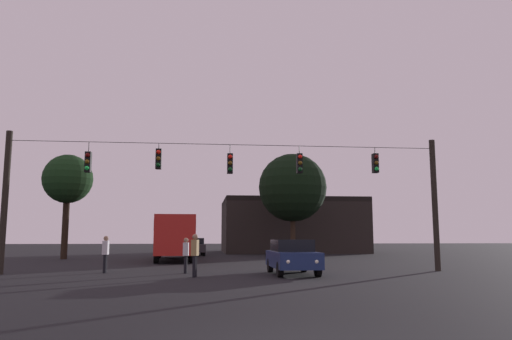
# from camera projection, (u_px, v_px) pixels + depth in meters

# --- Properties ---
(ground_plane) EXTENTS (168.00, 168.00, 0.00)m
(ground_plane) POSITION_uv_depth(u_px,v_px,m) (222.00, 262.00, 31.32)
(ground_plane) COLOR black
(ground_plane) RESTS_ON ground
(overhead_signal_span) EXTENTS (20.46, 0.44, 6.43)m
(overhead_signal_span) POSITION_uv_depth(u_px,v_px,m) (231.00, 189.00, 22.97)
(overhead_signal_span) COLOR black
(overhead_signal_span) RESTS_ON ground
(city_bus) EXTENTS (3.19, 11.14, 3.00)m
(city_bus) POSITION_uv_depth(u_px,v_px,m) (174.00, 233.00, 34.60)
(city_bus) COLOR #B21E19
(city_bus) RESTS_ON ground
(car_near_right) EXTENTS (1.83, 4.35, 1.52)m
(car_near_right) POSITION_uv_depth(u_px,v_px,m) (292.00, 256.00, 21.49)
(car_near_right) COLOR navy
(car_near_right) RESTS_ON ground
(car_far_left) EXTENTS (2.08, 4.43, 1.52)m
(car_far_left) POSITION_uv_depth(u_px,v_px,m) (194.00, 246.00, 43.00)
(car_far_left) COLOR #2D2D33
(car_far_left) RESTS_ON ground
(pedestrian_crossing_left) EXTENTS (0.26, 0.38, 1.59)m
(pedestrian_crossing_left) POSITION_uv_depth(u_px,v_px,m) (186.00, 253.00, 22.13)
(pedestrian_crossing_left) COLOR black
(pedestrian_crossing_left) RESTS_ON ground
(pedestrian_crossing_center) EXTENTS (0.33, 0.41, 1.76)m
(pedestrian_crossing_center) POSITION_uv_depth(u_px,v_px,m) (195.00, 252.00, 20.04)
(pedestrian_crossing_center) COLOR black
(pedestrian_crossing_center) RESTS_ON ground
(pedestrian_crossing_right) EXTENTS (0.25, 0.37, 1.68)m
(pedestrian_crossing_right) POSITION_uv_depth(u_px,v_px,m) (106.00, 252.00, 22.35)
(pedestrian_crossing_right) COLOR black
(pedestrian_crossing_right) RESTS_ON ground
(corner_building) EXTENTS (14.14, 12.62, 5.51)m
(corner_building) POSITION_uv_depth(u_px,v_px,m) (289.00, 226.00, 52.44)
(corner_building) COLOR black
(corner_building) RESTS_ON ground
(tree_left_silhouette) EXTENTS (5.78, 5.78, 8.68)m
(tree_left_silhouette) POSITION_uv_depth(u_px,v_px,m) (292.00, 188.00, 41.55)
(tree_left_silhouette) COLOR #2D2116
(tree_left_silhouette) RESTS_ON ground
(tree_behind_building) EXTENTS (3.68, 3.68, 7.80)m
(tree_behind_building) POSITION_uv_depth(u_px,v_px,m) (68.00, 180.00, 36.71)
(tree_behind_building) COLOR black
(tree_behind_building) RESTS_ON ground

